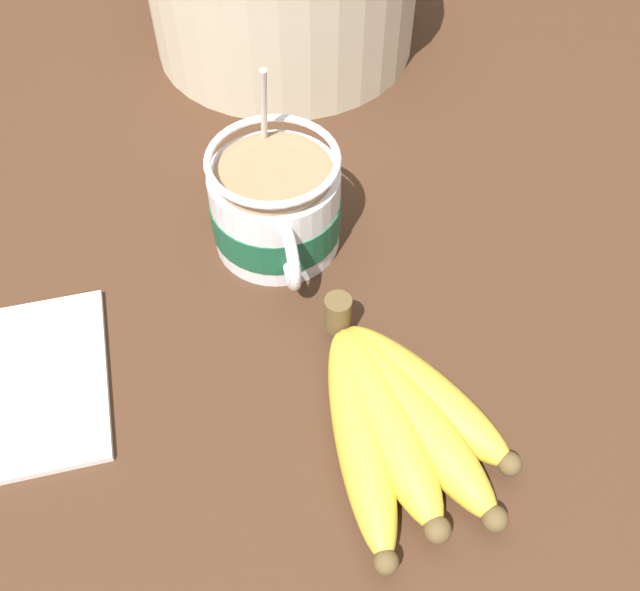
% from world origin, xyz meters
% --- Properties ---
extents(table, '(1.10, 1.10, 0.04)m').
position_xyz_m(table, '(0.00, 0.00, 0.02)').
color(table, '#422819').
rests_on(table, ground).
extents(coffee_mug, '(0.15, 0.10, 0.15)m').
position_xyz_m(coffee_mug, '(-0.07, 0.00, 0.08)').
color(coffee_mug, silver).
rests_on(coffee_mug, table).
extents(banana_bunch, '(0.19, 0.13, 0.04)m').
position_xyz_m(banana_bunch, '(0.12, 0.05, 0.06)').
color(banana_bunch, brown).
rests_on(banana_bunch, table).
extents(napkin, '(0.15, 0.10, 0.01)m').
position_xyz_m(napkin, '(0.04, -0.19, 0.04)').
color(napkin, white).
rests_on(napkin, table).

